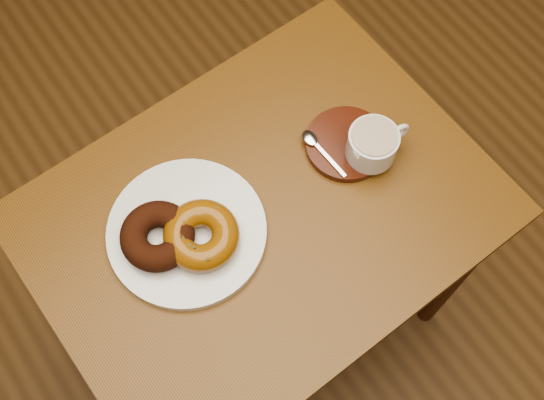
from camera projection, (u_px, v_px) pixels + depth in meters
cafe_table at (263, 236)px, 1.19m from camera, size 0.74×0.56×0.68m
donut_plate at (187, 232)px, 1.07m from camera, size 0.27×0.27×0.02m
donut_cinnamon at (157, 236)px, 1.03m from camera, size 0.14×0.14×0.04m
donut_caramel at (201, 235)px, 1.03m from camera, size 0.15×0.15×0.04m
saucer at (347, 144)px, 1.13m from camera, size 0.18×0.18×0.01m
coffee_cup at (373, 144)px, 1.09m from camera, size 0.11×0.08×0.06m
teaspoon at (314, 142)px, 1.12m from camera, size 0.02×0.11×0.01m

